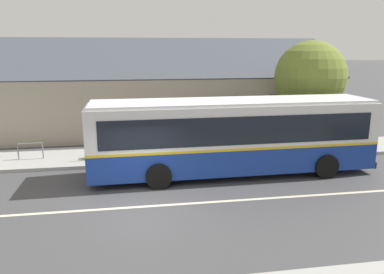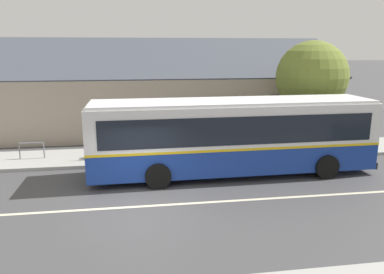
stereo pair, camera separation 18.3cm
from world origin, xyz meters
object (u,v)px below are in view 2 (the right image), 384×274
transit_bus (233,135)px  bike_rack (31,147)px  bench_down_street (189,145)px  bus_stop_sign (345,122)px  street_tree_primary (312,77)px  bench_by_building (107,149)px

transit_bus → bike_rack: transit_bus is taller
bench_down_street → bus_stop_sign: (7.78, -0.87, 1.07)m
transit_bus → street_tree_primary: (5.24, 3.90, 2.06)m
street_tree_primary → transit_bus: bearing=-143.4°
street_tree_primary → bus_stop_sign: bearing=-59.2°
transit_bus → bike_rack: (-8.93, 3.15, -1.02)m
bench_by_building → bike_rack: 3.54m
bench_down_street → bus_stop_sign: size_ratio=0.72×
transit_bus → bench_down_street: size_ratio=6.88×
street_tree_primary → bike_rack: bearing=-177.0°
transit_bus → bench_down_street: transit_bus is taller
bench_by_building → street_tree_primary: (10.65, 1.19, 3.19)m
bench_by_building → bike_rack: bearing=172.7°
transit_bus → bike_rack: bearing=160.6°
street_tree_primary → bike_rack: size_ratio=4.88×
transit_bus → bench_by_building: bearing=153.5°
bench_down_street → street_tree_primary: street_tree_primary is taller
street_tree_primary → bike_rack: street_tree_primary is taller
bike_rack → bench_by_building: bearing=-7.3°
bench_by_building → bus_stop_sign: (11.73, -0.61, 1.06)m
bus_stop_sign → bench_by_building: bearing=177.0°
bench_by_building → bike_rack: (-3.51, 0.45, 0.11)m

